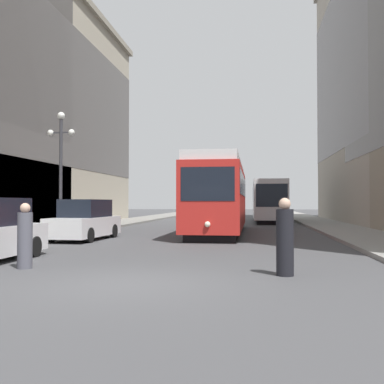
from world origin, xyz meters
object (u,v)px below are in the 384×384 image
streetcar (219,195)px  parked_car_left_mid (85,221)px  pedestrian_crossing_far (285,239)px  lamp_post_left_near (61,154)px  pedestrian_crossing_near (25,238)px  transit_bus (268,199)px

streetcar → parked_car_left_mid: (-5.72, -4.94, -1.26)m
pedestrian_crossing_far → lamp_post_left_near: lamp_post_left_near is taller
parked_car_left_mid → pedestrian_crossing_far: (8.28, -8.83, -0.01)m
parked_car_left_mid → pedestrian_crossing_near: 8.78m
parked_car_left_mid → transit_bus: bearing=68.1°
parked_car_left_mid → pedestrian_crossing_near: size_ratio=2.78×
streetcar → pedestrian_crossing_far: streetcar is taller
pedestrian_crossing_far → parked_car_left_mid: bearing=-32.3°
parked_car_left_mid → pedestrian_crossing_far: 12.11m
pedestrian_crossing_far → pedestrian_crossing_near: bearing=12.5°
pedestrian_crossing_near → lamp_post_left_near: bearing=-87.1°
lamp_post_left_near → pedestrian_crossing_far: bearing=-45.7°
streetcar → lamp_post_left_near: (-7.62, -3.33, 1.97)m
transit_bus → pedestrian_crossing_far: bearing=-91.7°
transit_bus → pedestrian_crossing_far: (-0.57, -28.23, -1.11)m
streetcar → pedestrian_crossing_near: bearing=-106.3°
transit_bus → parked_car_left_mid: size_ratio=2.44×
pedestrian_crossing_far → lamp_post_left_near: bearing=-31.2°
parked_car_left_mid → lamp_post_left_near: (-1.90, 1.61, 3.23)m
streetcar → pedestrian_crossing_near: streetcar is taller
parked_car_left_mid → pedestrian_crossing_near: bearing=-75.7°
transit_bus → pedestrian_crossing_near: (-7.08, -28.00, -1.17)m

